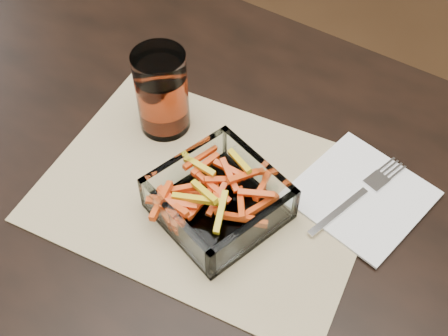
{
  "coord_description": "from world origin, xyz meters",
  "views": [
    {
      "loc": [
        0.25,
        -0.34,
        1.4
      ],
      "look_at": [
        -0.02,
        0.06,
        0.78
      ],
      "focal_mm": 45.0,
      "sensor_mm": 36.0,
      "label": 1
    }
  ],
  "objects": [
    {
      "name": "napkin",
      "position": [
        0.16,
        0.15,
        0.76
      ],
      "size": [
        0.19,
        0.19,
        0.0
      ],
      "primitive_type": "cube",
      "rotation": [
        0.0,
        0.0,
        -0.19
      ],
      "color": "white",
      "rests_on": "placemat"
    },
    {
      "name": "fork",
      "position": [
        0.15,
        0.15,
        0.76
      ],
      "size": [
        0.07,
        0.19,
        0.0
      ],
      "rotation": [
        0.0,
        0.0,
        -0.28
      ],
      "color": "silver",
      "rests_on": "napkin"
    },
    {
      "name": "dining_table",
      "position": [
        0.0,
        0.0,
        0.66
      ],
      "size": [
        1.6,
        0.9,
        0.75
      ],
      "color": "black",
      "rests_on": "ground"
    },
    {
      "name": "glass_bowl",
      "position": [
        0.0,
        0.02,
        0.78
      ],
      "size": [
        0.19,
        0.19,
        0.06
      ],
      "rotation": [
        0.0,
        0.0,
        -0.29
      ],
      "color": "white",
      "rests_on": "placemat"
    },
    {
      "name": "placemat",
      "position": [
        -0.03,
        0.04,
        0.75
      ],
      "size": [
        0.49,
        0.39,
        0.0
      ],
      "primitive_type": "cube",
      "rotation": [
        0.0,
        0.0,
        0.13
      ],
      "color": "tan",
      "rests_on": "dining_table"
    },
    {
      "name": "tumbler",
      "position": [
        -0.16,
        0.11,
        0.82
      ],
      "size": [
        0.08,
        0.08,
        0.14
      ],
      "color": "white",
      "rests_on": "placemat"
    }
  ]
}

